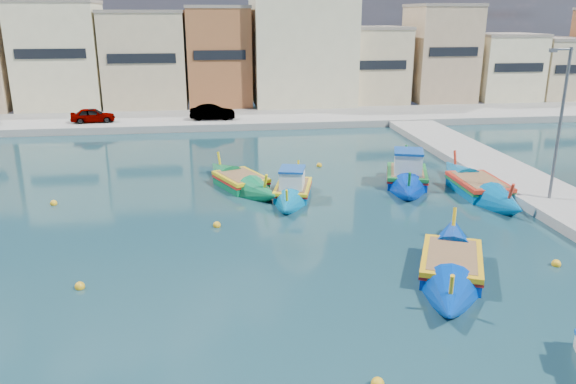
{
  "coord_description": "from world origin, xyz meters",
  "views": [
    {
      "loc": [
        0.56,
        -19.2,
        9.45
      ],
      "look_at": [
        4.0,
        6.0,
        1.4
      ],
      "focal_mm": 35.0,
      "sensor_mm": 36.0,
      "label": 1
    }
  ],
  "objects_px": {
    "church_block": "(301,25)",
    "quay_street_lamp": "(559,124)",
    "luzzu_turquoise_cabin": "(293,190)",
    "luzzu_cyan_mid": "(478,188)",
    "luzzu_blue_south": "(451,266)",
    "luzzu_blue_cabin": "(407,177)",
    "luzzu_green": "(241,183)"
  },
  "relations": [
    {
      "from": "luzzu_cyan_mid",
      "to": "church_block",
      "type": "bearing_deg",
      "value": 99.07
    },
    {
      "from": "luzzu_green",
      "to": "luzzu_blue_south",
      "type": "bearing_deg",
      "value": -59.17
    },
    {
      "from": "luzzu_turquoise_cabin",
      "to": "luzzu_cyan_mid",
      "type": "height_order",
      "value": "luzzu_cyan_mid"
    },
    {
      "from": "church_block",
      "to": "luzzu_blue_cabin",
      "type": "height_order",
      "value": "church_block"
    },
    {
      "from": "church_block",
      "to": "luzzu_blue_south",
      "type": "relative_size",
      "value": 2.04
    },
    {
      "from": "quay_street_lamp",
      "to": "luzzu_blue_south",
      "type": "xyz_separation_m",
      "value": [
        -8.05,
        -6.65,
        -4.06
      ]
    },
    {
      "from": "luzzu_cyan_mid",
      "to": "luzzu_green",
      "type": "distance_m",
      "value": 13.28
    },
    {
      "from": "luzzu_turquoise_cabin",
      "to": "luzzu_blue_south",
      "type": "relative_size",
      "value": 0.88
    },
    {
      "from": "quay_street_lamp",
      "to": "luzzu_turquoise_cabin",
      "type": "relative_size",
      "value": 0.97
    },
    {
      "from": "luzzu_turquoise_cabin",
      "to": "luzzu_blue_south",
      "type": "distance_m",
      "value": 11.29
    },
    {
      "from": "church_block",
      "to": "luzzu_blue_south",
      "type": "xyz_separation_m",
      "value": [
        -0.61,
        -40.65,
        -8.13
      ]
    },
    {
      "from": "luzzu_cyan_mid",
      "to": "luzzu_blue_south",
      "type": "distance_m",
      "value": 10.9
    },
    {
      "from": "church_block",
      "to": "quay_street_lamp",
      "type": "bearing_deg",
      "value": -77.65
    },
    {
      "from": "luzzu_turquoise_cabin",
      "to": "luzzu_cyan_mid",
      "type": "distance_m",
      "value": 10.27
    },
    {
      "from": "quay_street_lamp",
      "to": "luzzu_green",
      "type": "distance_m",
      "value": 16.89
    },
    {
      "from": "luzzu_turquoise_cabin",
      "to": "luzzu_cyan_mid",
      "type": "relative_size",
      "value": 0.85
    },
    {
      "from": "quay_street_lamp",
      "to": "luzzu_cyan_mid",
      "type": "relative_size",
      "value": 0.83
    },
    {
      "from": "luzzu_blue_cabin",
      "to": "luzzu_green",
      "type": "height_order",
      "value": "luzzu_blue_cabin"
    },
    {
      "from": "luzzu_blue_cabin",
      "to": "luzzu_turquoise_cabin",
      "type": "bearing_deg",
      "value": -168.05
    },
    {
      "from": "church_block",
      "to": "quay_street_lamp",
      "type": "xyz_separation_m",
      "value": [
        7.44,
        -34.0,
        -4.07
      ]
    },
    {
      "from": "luzzu_turquoise_cabin",
      "to": "luzzu_green",
      "type": "height_order",
      "value": "luzzu_turquoise_cabin"
    },
    {
      "from": "luzzu_green",
      "to": "luzzu_blue_south",
      "type": "relative_size",
      "value": 0.88
    },
    {
      "from": "luzzu_blue_south",
      "to": "quay_street_lamp",
      "type": "bearing_deg",
      "value": 39.57
    },
    {
      "from": "luzzu_turquoise_cabin",
      "to": "luzzu_blue_cabin",
      "type": "height_order",
      "value": "luzzu_blue_cabin"
    },
    {
      "from": "quay_street_lamp",
      "to": "luzzu_blue_south",
      "type": "bearing_deg",
      "value": -140.43
    },
    {
      "from": "church_block",
      "to": "luzzu_turquoise_cabin",
      "type": "bearing_deg",
      "value": -99.78
    },
    {
      "from": "church_block",
      "to": "luzzu_turquoise_cabin",
      "type": "xyz_separation_m",
      "value": [
        -5.23,
        -30.35,
        -8.1
      ]
    },
    {
      "from": "luzzu_turquoise_cabin",
      "to": "luzzu_blue_cabin",
      "type": "distance_m",
      "value": 7.11
    },
    {
      "from": "luzzu_blue_cabin",
      "to": "luzzu_cyan_mid",
      "type": "bearing_deg",
      "value": -36.53
    },
    {
      "from": "church_block",
      "to": "luzzu_blue_cabin",
      "type": "xyz_separation_m",
      "value": [
        1.72,
        -28.88,
        -8.02
      ]
    },
    {
      "from": "quay_street_lamp",
      "to": "luzzu_blue_cabin",
      "type": "bearing_deg",
      "value": 138.19
    },
    {
      "from": "luzzu_blue_south",
      "to": "luzzu_turquoise_cabin",
      "type": "bearing_deg",
      "value": 114.16
    }
  ]
}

